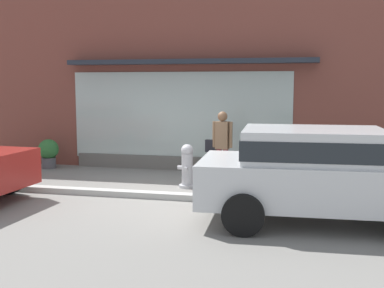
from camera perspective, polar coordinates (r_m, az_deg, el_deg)
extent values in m
plane|color=gray|center=(9.72, -4.25, -6.23)|extent=(60.00, 60.00, 0.00)
cube|color=#B2B2AD|center=(9.52, -4.61, -6.15)|extent=(14.00, 0.24, 0.12)
cube|color=brown|center=(12.55, -0.07, 8.95)|extent=(14.00, 0.36, 5.27)
cube|color=#ADBCB7|center=(12.45, -1.56, 3.37)|extent=(5.85, 0.03, 2.30)
cube|color=#232833|center=(12.22, -0.43, 9.88)|extent=(6.45, 0.56, 0.12)
cube|color=#605E59|center=(12.50, -0.29, -2.34)|extent=(6.25, 0.20, 0.36)
cylinder|color=#B2B2B7|center=(10.47, -0.58, -5.06)|extent=(0.37, 0.37, 0.06)
cylinder|color=#B2B2B7|center=(10.39, -0.58, -3.06)|extent=(0.25, 0.25, 0.68)
sphere|color=#B2B2B7|center=(10.33, -0.58, -0.78)|extent=(0.27, 0.27, 0.27)
cylinder|color=#B2B2B7|center=(10.43, -1.45, -2.83)|extent=(0.10, 0.09, 0.09)
cylinder|color=#B2B2B7|center=(10.35, 0.30, -2.90)|extent=(0.10, 0.09, 0.09)
cylinder|color=#B2B2B7|center=(10.23, -0.79, -3.03)|extent=(0.09, 0.10, 0.09)
cylinder|color=#8E333D|center=(10.74, 3.26, -2.71)|extent=(0.12, 0.12, 0.82)
cylinder|color=#8E333D|center=(10.69, 4.03, -2.76)|extent=(0.12, 0.12, 0.82)
cube|color=brown|center=(10.61, 3.68, 1.06)|extent=(0.32, 0.24, 0.61)
sphere|color=brown|center=(10.58, 3.69, 3.34)|extent=(0.22, 0.22, 0.22)
cylinder|color=brown|center=(10.67, 2.69, 1.19)|extent=(0.08, 0.08, 0.58)
cylinder|color=brown|center=(10.55, 4.68, 1.10)|extent=(0.08, 0.08, 0.58)
cube|color=black|center=(10.75, 2.26, -0.22)|extent=(0.25, 0.14, 0.28)
cylinder|color=black|center=(10.49, -21.17, -4.00)|extent=(0.62, 0.22, 0.61)
cube|color=silver|center=(8.00, 15.69, -4.46)|extent=(4.11, 1.97, 0.70)
cube|color=silver|center=(7.89, 14.37, -0.23)|extent=(2.29, 1.75, 0.56)
cube|color=#1E2328|center=(7.89, 14.37, -0.23)|extent=(2.33, 1.77, 0.31)
cylinder|color=black|center=(8.95, 7.02, -5.31)|extent=(0.65, 0.21, 0.64)
cylinder|color=black|center=(7.16, 6.16, -8.48)|extent=(0.65, 0.21, 0.64)
cylinder|color=#4C4C51|center=(11.78, 14.29, -3.56)|extent=(0.28, 0.28, 0.20)
sphere|color=#2D6B33|center=(11.74, 14.32, -2.51)|extent=(0.34, 0.34, 0.34)
sphere|color=white|center=(11.77, 14.59, -2.05)|extent=(0.09, 0.09, 0.09)
cylinder|color=#4C4C51|center=(13.36, -16.82, -2.19)|extent=(0.37, 0.37, 0.29)
sphere|color=#2D6B33|center=(13.30, -16.88, -0.60)|extent=(0.54, 0.54, 0.54)
cylinder|color=#4C4C51|center=(11.92, 1.89, -3.24)|extent=(0.29, 0.29, 0.19)
sphere|color=#4C934C|center=(11.88, 1.89, -2.33)|extent=(0.28, 0.28, 0.28)
cylinder|color=#33473D|center=(11.38, 10.43, -3.57)|extent=(0.48, 0.48, 0.30)
sphere|color=#3D8442|center=(11.31, 10.48, -1.62)|extent=(0.57, 0.57, 0.57)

